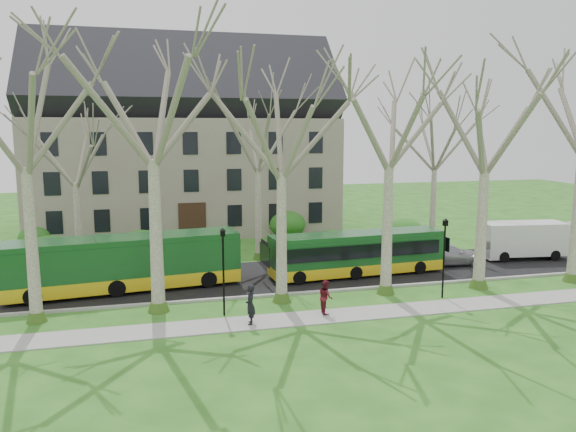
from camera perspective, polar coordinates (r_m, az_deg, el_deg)
The scene contains 15 objects.
ground at distance 30.70m, azimuth 4.54°, elevation -8.54°, with size 120.00×120.00×0.00m, color #285D1A.
sidewalk at distance 28.45m, azimuth 6.17°, elevation -9.92°, with size 70.00×2.00×0.06m, color gray.
road at distance 35.73m, azimuth 1.70°, elevation -5.95°, with size 80.00×8.00×0.06m, color black.
curb at distance 32.04m, azimuth 3.67°, elevation -7.65°, with size 80.00×0.25×0.14m, color #A5A39E.
building at distance 51.84m, azimuth -10.42°, elevation 7.52°, with size 26.50×12.20×16.00m.
tree_row_verge at distance 29.66m, azimuth 4.52°, elevation 4.65°, with size 49.00×7.00×14.00m.
tree_row_far at distance 39.69m, azimuth -2.29°, elevation 4.29°, with size 33.00×7.00×12.00m.
lamp_row at distance 29.11m, azimuth 5.23°, elevation -4.27°, with size 36.22×0.22×4.30m.
hedges at distance 42.78m, azimuth -7.46°, elevation -2.20°, with size 30.60×8.60×2.00m.
bus_lead at distance 33.20m, azimuth -16.13°, elevation -4.57°, with size 12.75×2.66×3.19m, color #154B1E, non-canonical shape.
bus_follow at distance 35.51m, azimuth 7.02°, elevation -3.76°, with size 11.05×2.30×2.76m, color #154B1E, non-canonical shape.
sedan at distance 39.50m, azimuth 15.90°, elevation -3.75°, with size 1.98×4.87×1.41m, color #B1B0B5.
van_a at distance 43.00m, azimuth 22.75°, elevation -2.31°, with size 5.89×2.14×2.57m, color silver, non-canonical shape.
pedestrian_a at distance 26.70m, azimuth -3.84°, elevation -8.96°, with size 0.69×0.45×1.89m, color black.
pedestrian_b at distance 28.21m, azimuth 3.85°, elevation -8.19°, with size 0.82×0.64×1.69m, color #5A141E.
Camera 1 is at (-9.48, -27.72, 9.18)m, focal length 35.00 mm.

